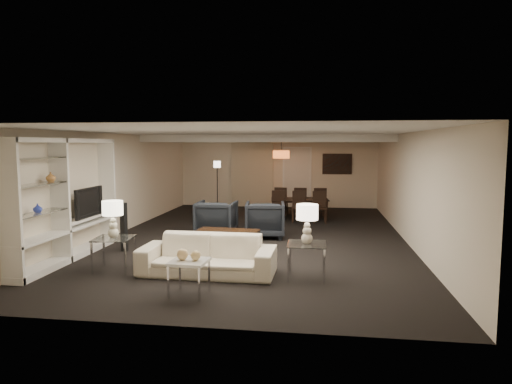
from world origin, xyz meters
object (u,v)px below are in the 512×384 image
object	(u,v)px
chair_nm	(299,207)
sofa	(207,255)
dining_table	(300,209)
chair_fm	(301,201)
side_table_left	(114,254)
marble_table	(189,278)
table_lamp_right	(307,224)
television	(84,202)
chair_nr	(320,207)
vase_blue	(38,208)
floor_lamp	(217,185)
table_lamp_left	(113,219)
pendant_light	(281,154)
armchair_left	(216,218)
armchair_right	(265,219)
coffee_table	(226,242)
floor_speaker	(124,227)
side_table_right	(307,261)
vase_amber	(51,177)
chair_fl	(282,201)
chair_fr	(320,202)
chair_nl	(278,206)

from	to	relation	value
chair_nm	sofa	bearing A→B (deg)	-101.82
dining_table	chair_fm	xyz separation A→B (m)	(0.00, 0.65, 0.15)
side_table_left	marble_table	distance (m)	2.03
dining_table	chair_fm	distance (m)	0.67
table_lamp_right	television	size ratio (longest dim) A/B	0.62
television	chair_nr	xyz separation A→B (m)	(4.80, 4.33, -0.61)
vase_blue	floor_lamp	world-z (taller)	floor_lamp
table_lamp_left	television	xyz separation A→B (m)	(-1.19, 1.20, 0.13)
pendant_light	chair_fm	size ratio (longest dim) A/B	0.58
armchair_left	armchair_right	size ratio (longest dim) A/B	1.00
armchair_left	marble_table	distance (m)	4.44
coffee_table	armchair_right	world-z (taller)	armchair_right
pendant_light	table_lamp_right	world-z (taller)	pendant_light
table_lamp_right	floor_speaker	size ratio (longest dim) A/B	0.64
coffee_table	chair_fm	world-z (taller)	chair_fm
armchair_left	marble_table	size ratio (longest dim) A/B	1.79
coffee_table	floor_lamp	distance (m)	6.30
coffee_table	floor_lamp	bearing A→B (deg)	104.53
armchair_left	side_table_right	xyz separation A→B (m)	(2.30, -3.30, -0.13)
chair_nr	floor_lamp	distance (m)	4.10
dining_table	chair_nr	distance (m)	0.90
pendant_light	marble_table	world-z (taller)	pendant_light
vase_amber	floor_lamp	size ratio (longest dim) A/B	0.11
chair_fl	pendant_light	bearing A→B (deg)	85.99
marble_table	floor_speaker	size ratio (longest dim) A/B	0.52
dining_table	chair_nr	bearing A→B (deg)	-53.30
vase_blue	table_lamp_left	bearing A→B (deg)	14.02
floor_lamp	chair_fl	bearing A→B (deg)	-20.28
chair_fm	chair_fr	distance (m)	0.60
marble_table	vase_amber	world-z (taller)	vase_amber
chair_fm	chair_nl	bearing A→B (deg)	65.99
chair_nl	floor_lamp	world-z (taller)	floor_lamp
table_lamp_left	vase_amber	distance (m)	1.43
coffee_table	table_lamp_left	bearing A→B (deg)	-136.74
marble_table	table_lamp_right	bearing A→B (deg)	32.91
marble_table	floor_lamp	bearing A→B (deg)	100.17
side_table_right	armchair_left	bearing A→B (deg)	124.88
pendant_light	table_lamp_right	bearing A→B (deg)	-81.46
chair_nl	chair_nm	size ratio (longest dim) A/B	1.00
vase_amber	floor_lamp	bearing A→B (deg)	79.88
side_table_left	table_lamp_left	distance (m)	0.63
floor_speaker	chair_fl	bearing A→B (deg)	74.63
sofa	table_lamp_right	bearing A→B (deg)	1.14
television	floor_speaker	bearing A→B (deg)	-71.85
armchair_right	floor_lamp	size ratio (longest dim) A/B	0.57
armchair_left	chair_fr	distance (m)	4.33
chair_fm	floor_lamp	bearing A→B (deg)	-15.53
chair_nl	sofa	bearing A→B (deg)	-96.38
pendant_light	sofa	xyz separation A→B (m)	(-0.69, -6.74, -1.58)
vase_amber	chair_fr	xyz separation A→B (m)	(4.83, 6.71, -1.20)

